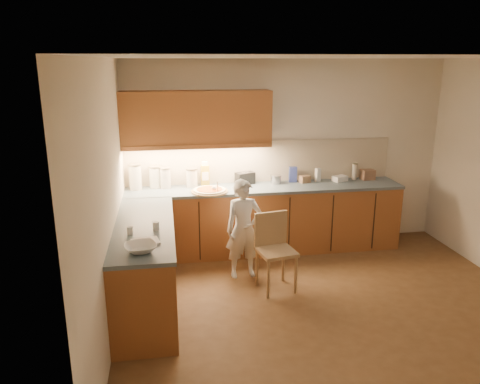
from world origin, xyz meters
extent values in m
plane|color=#56381D|center=(0.00, 0.00, 0.00)|extent=(4.50, 4.50, 0.00)
cube|color=beige|center=(0.00, 2.00, 1.30)|extent=(4.50, 0.04, 2.60)
cube|color=beige|center=(0.00, -2.00, 1.30)|extent=(4.50, 0.04, 2.60)
cube|color=beige|center=(-2.25, 0.00, 1.30)|extent=(0.04, 4.00, 2.60)
cube|color=white|center=(0.00, 0.00, 2.60)|extent=(4.50, 4.00, 0.04)
cube|color=#96572B|center=(-0.38, 1.70, 0.44)|extent=(3.75, 0.60, 0.88)
cube|color=#96572B|center=(-1.95, 0.40, 0.44)|extent=(0.60, 2.00, 0.88)
cube|color=#465764|center=(-0.37, 1.70, 0.90)|extent=(3.77, 0.62, 0.04)
cube|color=#465764|center=(-1.95, 0.40, 0.90)|extent=(0.62, 2.02, 0.04)
cube|color=black|center=(-1.90, 1.40, 0.44)|extent=(0.02, 0.01, 0.80)
cube|color=black|center=(-1.30, 1.40, 0.44)|extent=(0.02, 0.01, 0.80)
cube|color=black|center=(-0.70, 1.40, 0.44)|extent=(0.02, 0.01, 0.80)
cube|color=black|center=(-0.10, 1.40, 0.44)|extent=(0.02, 0.01, 0.80)
cube|color=black|center=(0.50, 1.40, 0.44)|extent=(0.02, 0.01, 0.80)
cube|color=black|center=(1.10, 1.40, 0.44)|extent=(0.02, 0.01, 0.80)
cube|color=#C2B296|center=(-0.38, 1.99, 1.21)|extent=(3.75, 0.02, 0.58)
cube|color=#96572B|center=(-1.27, 1.82, 1.85)|extent=(1.95, 0.35, 0.70)
cube|color=#96572B|center=(-1.27, 1.65, 1.50)|extent=(1.95, 0.02, 0.06)
cylinder|color=#A78853|center=(-1.15, 1.54, 0.93)|extent=(0.48, 0.48, 0.02)
cylinder|color=beige|center=(-1.15, 1.54, 0.95)|extent=(0.42, 0.42, 0.02)
cylinder|color=#B14717|center=(-1.15, 1.54, 0.96)|extent=(0.34, 0.34, 0.01)
sphere|color=white|center=(-1.09, 1.50, 0.98)|extent=(0.06, 0.06, 0.06)
cylinder|color=white|center=(-1.05, 1.44, 1.01)|extent=(0.03, 0.11, 0.19)
imported|color=silver|center=(-0.80, 0.93, 0.61)|extent=(0.47, 0.33, 1.22)
cylinder|color=tan|center=(-0.63, 0.32, 0.22)|extent=(0.04, 0.04, 0.45)
cylinder|color=tan|center=(-0.29, 0.38, 0.22)|extent=(0.04, 0.04, 0.45)
cylinder|color=tan|center=(-0.69, 0.65, 0.22)|extent=(0.04, 0.04, 0.45)
cylinder|color=tan|center=(-0.35, 0.71, 0.22)|extent=(0.04, 0.04, 0.45)
cube|color=tan|center=(-0.49, 0.51, 0.47)|extent=(0.47, 0.47, 0.04)
cube|color=tan|center=(-0.52, 0.69, 0.69)|extent=(0.40, 0.11, 0.40)
imported|color=white|center=(-1.95, -0.32, 0.95)|extent=(0.34, 0.34, 0.07)
cylinder|color=silver|center=(-2.10, 1.83, 1.08)|extent=(0.16, 0.16, 0.32)
cylinder|color=gray|center=(-2.10, 1.83, 1.26)|extent=(0.17, 0.17, 0.02)
cylinder|color=white|center=(-1.84, 1.89, 1.06)|extent=(0.16, 0.16, 0.28)
cylinder|color=tan|center=(-1.84, 1.89, 1.21)|extent=(0.17, 0.17, 0.02)
cylinder|color=beige|center=(-1.71, 1.85, 1.05)|extent=(0.14, 0.14, 0.26)
cylinder|color=tan|center=(-1.71, 1.85, 1.19)|extent=(0.15, 0.15, 0.02)
cylinder|color=silver|center=(-1.35, 1.84, 1.04)|extent=(0.15, 0.15, 0.24)
cylinder|color=gray|center=(-1.35, 1.84, 1.17)|extent=(0.16, 0.16, 0.02)
cube|color=#B09B23|center=(-1.17, 1.87, 1.06)|extent=(0.11, 0.08, 0.29)
cube|color=silver|center=(-1.17, 1.87, 1.23)|extent=(0.07, 0.05, 0.05)
cube|color=black|center=(-0.62, 1.88, 1.00)|extent=(0.29, 0.22, 0.16)
cube|color=#A8A8AD|center=(-0.65, 1.87, 1.09)|extent=(0.06, 0.11, 0.00)
cube|color=#A8A8AD|center=(-0.59, 1.89, 1.09)|extent=(0.06, 0.11, 0.00)
cylinder|color=#ACACB1|center=(-0.19, 1.83, 0.98)|extent=(0.15, 0.15, 0.11)
cylinder|color=#ACACB1|center=(-0.19, 1.83, 1.03)|extent=(0.16, 0.16, 0.01)
cube|color=navy|center=(0.07, 1.89, 1.03)|extent=(0.12, 0.09, 0.21)
cube|color=#977151|center=(0.23, 1.82, 0.97)|extent=(0.16, 0.13, 0.10)
cube|color=silver|center=(0.42, 1.84, 1.01)|extent=(0.08, 0.08, 0.19)
cube|color=white|center=(0.74, 1.82, 0.96)|extent=(0.23, 0.19, 0.08)
cylinder|color=beige|center=(0.97, 1.87, 1.03)|extent=(0.07, 0.07, 0.22)
cylinder|color=gray|center=(0.97, 1.87, 1.15)|extent=(0.08, 0.08, 0.02)
cube|color=#966C51|center=(1.17, 1.85, 0.99)|extent=(0.20, 0.16, 0.14)
cube|color=white|center=(-1.92, -0.11, 0.93)|extent=(0.28, 0.24, 0.02)
cylinder|color=white|center=(-2.07, 0.13, 0.96)|extent=(0.06, 0.06, 0.08)
cylinder|color=white|center=(-1.82, 0.21, 0.96)|extent=(0.08, 0.08, 0.09)
camera|label=1|loc=(-1.70, -4.30, 2.57)|focal=35.00mm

